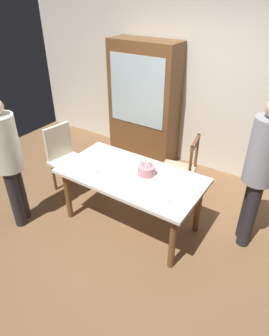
% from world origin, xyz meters
% --- Properties ---
extents(ground, '(6.40, 6.40, 0.00)m').
position_xyz_m(ground, '(0.00, 0.00, 0.00)').
color(ground, brown).
extents(back_wall, '(6.40, 0.10, 2.60)m').
position_xyz_m(back_wall, '(0.00, 1.85, 1.30)').
color(back_wall, silver).
rests_on(back_wall, ground).
extents(dining_table, '(1.65, 0.86, 0.73)m').
position_xyz_m(dining_table, '(0.00, 0.00, 0.64)').
color(dining_table, silver).
rests_on(dining_table, ground).
extents(birthday_cake, '(0.28, 0.28, 0.19)m').
position_xyz_m(birthday_cake, '(0.16, 0.08, 0.79)').
color(birthday_cake, silver).
rests_on(birthday_cake, dining_table).
extents(plate_near_celebrant, '(0.22, 0.22, 0.01)m').
position_xyz_m(plate_near_celebrant, '(-0.45, -0.19, 0.74)').
color(plate_near_celebrant, silver).
rests_on(plate_near_celebrant, dining_table).
extents(plate_far_side, '(0.22, 0.22, 0.01)m').
position_xyz_m(plate_far_side, '(-0.08, 0.19, 0.74)').
color(plate_far_side, silver).
rests_on(plate_far_side, dining_table).
extents(plate_near_guest, '(0.22, 0.22, 0.01)m').
position_xyz_m(plate_near_guest, '(0.50, -0.19, 0.74)').
color(plate_near_guest, silver).
rests_on(plate_near_guest, dining_table).
extents(fork_near_celebrant, '(0.18, 0.02, 0.01)m').
position_xyz_m(fork_near_celebrant, '(-0.61, -0.19, 0.74)').
color(fork_near_celebrant, silver).
rests_on(fork_near_celebrant, dining_table).
extents(fork_far_side, '(0.18, 0.05, 0.01)m').
position_xyz_m(fork_far_side, '(-0.24, 0.18, 0.74)').
color(fork_far_side, silver).
rests_on(fork_far_side, dining_table).
extents(fork_near_guest, '(0.18, 0.04, 0.01)m').
position_xyz_m(fork_near_guest, '(0.34, -0.21, 0.74)').
color(fork_near_guest, silver).
rests_on(fork_near_guest, dining_table).
extents(chair_spindle_back, '(0.52, 0.52, 0.95)m').
position_xyz_m(chair_spindle_back, '(0.26, 0.76, 0.46)').
color(chair_spindle_back, tan).
rests_on(chair_spindle_back, ground).
extents(chair_upholstered, '(0.51, 0.51, 0.95)m').
position_xyz_m(chair_upholstered, '(-1.21, 0.14, 0.53)').
color(chair_upholstered, beige).
rests_on(chair_upholstered, ground).
extents(person_celebrant, '(0.32, 0.32, 1.60)m').
position_xyz_m(person_celebrant, '(-1.18, -0.71, 0.91)').
color(person_celebrant, '#262328').
rests_on(person_celebrant, ground).
extents(person_guest, '(0.32, 0.32, 1.72)m').
position_xyz_m(person_guest, '(1.25, 0.49, 0.98)').
color(person_guest, '#262328').
rests_on(person_guest, ground).
extents(china_cabinet, '(1.10, 0.45, 1.90)m').
position_xyz_m(china_cabinet, '(-0.79, 1.56, 0.95)').
color(china_cabinet, brown).
rests_on(china_cabinet, ground).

